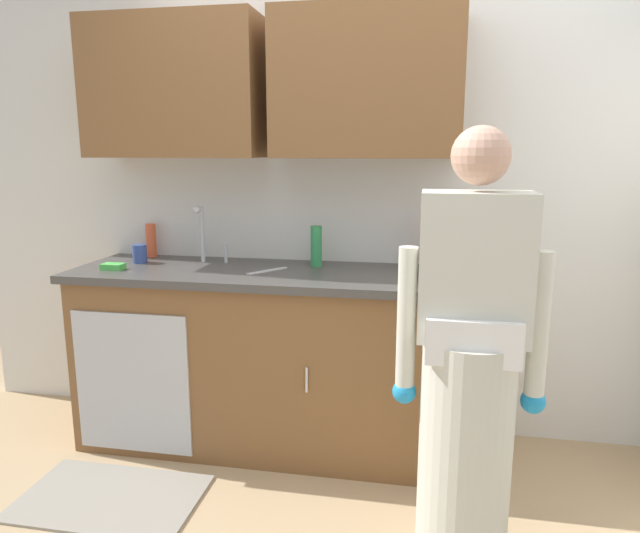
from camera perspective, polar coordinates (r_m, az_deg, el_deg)
The scene contains 12 objects.
kitchen_wall_with_uppers at distance 3.07m, azimuth 3.32°, elevation 10.31°, with size 4.80×0.44×2.70m.
counter_cabinet at distance 3.06m, azimuth -5.47°, elevation -9.36°, with size 1.90×0.62×0.90m.
countertop at distance 2.93m, azimuth -5.58°, elevation -0.73°, with size 1.96×0.66×0.04m, color #474442.
sink at distance 3.05m, azimuth -11.84°, elevation -0.33°, with size 0.50×0.36×0.35m.
person_at_sink at distance 2.19m, azimuth 14.53°, elevation -11.60°, with size 0.55×0.34×1.62m.
floor_mat at distance 2.93m, azimuth -20.15°, elevation -20.80°, with size 0.80×0.50×0.01m, color gray.
bottle_water_short at distance 2.98m, azimuth -0.38°, elevation 2.03°, with size 0.06×0.06×0.21m, color #2D8C4C.
bottle_water_tall at distance 3.40m, azimuth -16.45°, elevation 2.51°, with size 0.06×0.06×0.19m, color #E05933.
bottle_cleaner_spray at distance 2.99m, azimuth 10.90°, elevation 2.40°, with size 0.06×0.06×0.27m, color #E05933.
cup_by_sink at distance 3.24m, azimuth -17.49°, elevation 1.22°, with size 0.08×0.08×0.10m, color #33478C.
knife_on_counter at distance 2.89m, azimuth -5.27°, elevation -0.42°, with size 0.24×0.02×0.01m, color silver.
sponge at distance 3.11m, azimuth -19.90°, elevation 0.00°, with size 0.11×0.07×0.03m, color #4CBF4C.
Camera 1 is at (0.26, -2.05, 1.54)m, focal length 32.18 mm.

